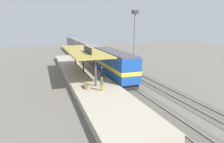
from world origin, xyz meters
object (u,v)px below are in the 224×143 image
object	(u,v)px
passenger_carriage_front	(89,52)
passenger_carriage_rear	(75,45)
platform_bench	(86,85)
person_walking	(102,72)
person_waiting	(102,83)
locomotive	(114,64)
light_mast	(135,27)

from	to	relation	value
passenger_carriage_front	passenger_carriage_rear	world-z (taller)	same
platform_bench	passenger_carriage_front	size ratio (longest dim) A/B	0.08
platform_bench	person_walking	xyz separation A→B (m)	(3.35, 4.27, 0.51)
person_waiting	passenger_carriage_front	bearing A→B (deg)	80.39
platform_bench	locomotive	world-z (taller)	locomotive
light_mast	person_waiting	distance (m)	21.87
passenger_carriage_front	light_mast	world-z (taller)	light_mast
platform_bench	passenger_carriage_rear	bearing A→B (deg)	82.45
passenger_carriage_rear	person_walking	bearing A→B (deg)	-93.70
platform_bench	person_waiting	size ratio (longest dim) A/B	0.99
passenger_carriage_rear	platform_bench	bearing A→B (deg)	-97.55
platform_bench	light_mast	world-z (taller)	light_mast
platform_bench	light_mast	distance (m)	21.68
passenger_carriage_front	person_walking	size ratio (longest dim) A/B	11.70
light_mast	person_walking	size ratio (longest dim) A/B	6.84
platform_bench	locomotive	size ratio (longest dim) A/B	0.12
locomotive	passenger_carriage_rear	distance (m)	38.80
locomotive	person_waiting	size ratio (longest dim) A/B	8.44
passenger_carriage_rear	person_walking	world-z (taller)	passenger_carriage_rear
person_walking	passenger_carriage_front	bearing A→B (deg)	82.52
person_waiting	person_walking	bearing A→B (deg)	73.46
locomotive	person_walking	world-z (taller)	locomotive
locomotive	light_mast	distance (m)	13.13
passenger_carriage_front	person_waiting	xyz separation A→B (m)	(-4.44, -26.21, -0.46)
platform_bench	person_walking	bearing A→B (deg)	51.89
passenger_carriage_front	light_mast	xyz separation A→B (m)	(7.80, -9.30, 6.08)
person_walking	locomotive	bearing A→B (deg)	39.67
platform_bench	passenger_carriage_rear	xyz separation A→B (m)	(6.00, 45.27, 0.97)
person_waiting	person_walking	world-z (taller)	same
platform_bench	person_waiting	distance (m)	2.39
locomotive	person_walking	bearing A→B (deg)	-140.33
person_waiting	passenger_carriage_rear	bearing A→B (deg)	84.61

